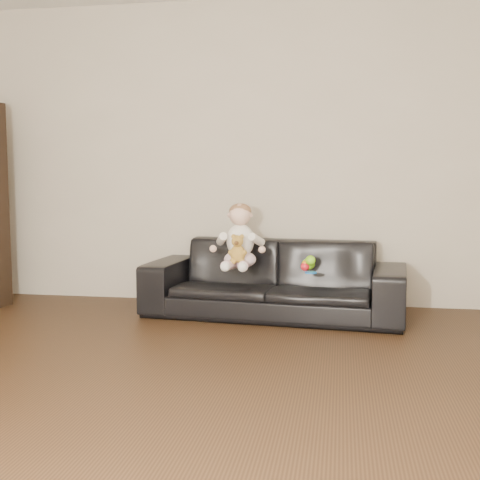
% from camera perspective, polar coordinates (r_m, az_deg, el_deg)
% --- Properties ---
extents(floor, '(5.50, 5.50, 0.00)m').
position_cam_1_polar(floor, '(2.76, -7.95, -17.16)').
color(floor, '#362213').
rests_on(floor, ground).
extents(wall_back, '(5.00, 0.00, 5.00)m').
position_cam_1_polar(wall_back, '(5.23, 1.04, 8.22)').
color(wall_back, '#BBB19D').
rests_on(wall_back, ground).
extents(sofa, '(2.08, 0.98, 0.59)m').
position_cam_1_polar(sofa, '(4.76, 3.26, -3.69)').
color(sofa, black).
rests_on(sofa, floor).
extents(baby, '(0.34, 0.42, 0.50)m').
position_cam_1_polar(baby, '(4.65, -0.03, 0.02)').
color(baby, '#FAD3DD').
rests_on(baby, sofa).
extents(teddy_bear, '(0.13, 0.13, 0.21)m').
position_cam_1_polar(teddy_bear, '(4.50, -0.23, -0.87)').
color(teddy_bear, '#A77E2F').
rests_on(teddy_bear, sofa).
extents(toy_green, '(0.14, 0.15, 0.09)m').
position_cam_1_polar(toy_green, '(4.62, 6.49, -2.30)').
color(toy_green, '#7BD218').
rests_on(toy_green, sofa).
extents(toy_rattle, '(0.08, 0.08, 0.07)m').
position_cam_1_polar(toy_rattle, '(4.57, 6.18, -2.51)').
color(toy_rattle, red).
rests_on(toy_rattle, sofa).
extents(toy_blue_disc, '(0.09, 0.09, 0.01)m').
position_cam_1_polar(toy_blue_disc, '(4.46, 6.73, -3.07)').
color(toy_blue_disc, blue).
rests_on(toy_blue_disc, sofa).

